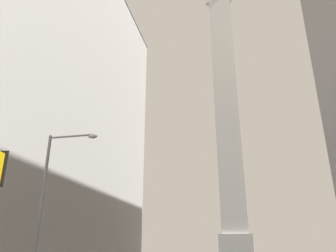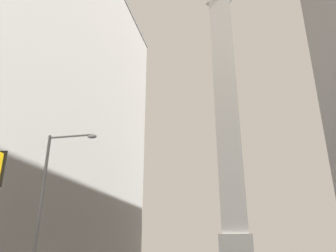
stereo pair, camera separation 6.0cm
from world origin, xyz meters
name	(u,v)px [view 2 (the right image)]	position (x,y,z in m)	size (l,w,h in m)	color
building_left	(9,83)	(-23.88, 26.54, 19.98)	(19.52, 47.31, 39.95)	#B2AFAA
obelisk	(226,105)	(0.00, 73.22, 35.66)	(7.03, 7.03, 73.77)	silver
street_lamp	(51,187)	(-10.29, 16.06, 5.49)	(3.50, 0.36, 8.95)	gray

